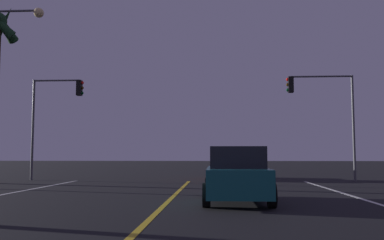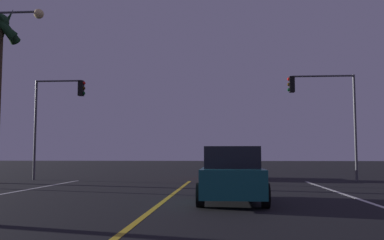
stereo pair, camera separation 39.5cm
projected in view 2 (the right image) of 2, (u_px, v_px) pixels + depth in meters
lane_center_divider at (121, 234)px, 7.76m from camera, size 0.16×30.92×0.01m
car_ahead_far at (233, 165)px, 25.42m from camera, size 2.02×4.30×1.70m
car_lead_same_lane at (232, 175)px, 12.93m from camera, size 2.02×4.30×1.70m
traffic_light_near_right at (323, 102)px, 23.41m from camera, size 3.73×0.36×5.91m
traffic_light_near_left at (58, 106)px, 24.57m from camera, size 3.03×0.36×5.83m
street_lamp_left_mid at (0, 72)px, 18.62m from camera, size 2.63×0.44×7.97m
palm_tree_left_mid at (0, 41)px, 22.23m from camera, size 1.96×2.21×9.47m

